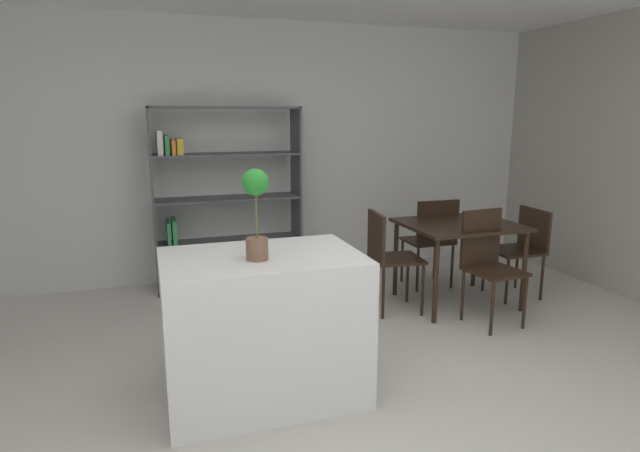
% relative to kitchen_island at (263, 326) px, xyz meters
% --- Properties ---
extents(ground_plane, '(9.49, 9.49, 0.00)m').
position_rel_kitchen_island_xyz_m(ground_plane, '(0.33, -0.34, -0.46)').
color(ground_plane, beige).
extents(back_partition, '(6.90, 0.06, 2.70)m').
position_rel_kitchen_island_xyz_m(back_partition, '(0.33, 2.57, 0.89)').
color(back_partition, silver).
rests_on(back_partition, ground_plane).
extents(kitchen_island, '(1.19, 0.80, 0.91)m').
position_rel_kitchen_island_xyz_m(kitchen_island, '(0.00, 0.00, 0.00)').
color(kitchen_island, white).
rests_on(kitchen_island, ground_plane).
extents(potted_plant_on_island, '(0.15, 0.15, 0.53)m').
position_rel_kitchen_island_xyz_m(potted_plant_on_island, '(-0.04, -0.09, 0.77)').
color(potted_plant_on_island, brown).
rests_on(potted_plant_on_island, kitchen_island).
extents(open_bookshelf, '(1.46, 0.38, 1.82)m').
position_rel_kitchen_island_xyz_m(open_bookshelf, '(0.05, 2.28, 0.49)').
color(open_bookshelf, '#4C4C51').
rests_on(open_bookshelf, ground_plane).
extents(dining_table, '(1.01, 0.87, 0.77)m').
position_rel_kitchen_island_xyz_m(dining_table, '(2.07, 1.07, 0.23)').
color(dining_table, black).
rests_on(dining_table, ground_plane).
extents(dining_chair_far, '(0.45, 0.42, 0.92)m').
position_rel_kitchen_island_xyz_m(dining_chair_far, '(2.07, 1.53, 0.10)').
color(dining_chair_far, black).
rests_on(dining_chair_far, ground_plane).
extents(dining_chair_window_side, '(0.46, 0.46, 0.85)m').
position_rel_kitchen_island_xyz_m(dining_chair_window_side, '(2.79, 1.06, 0.06)').
color(dining_chair_window_side, black).
rests_on(dining_chair_window_side, ground_plane).
extents(dining_chair_near, '(0.45, 0.46, 0.95)m').
position_rel_kitchen_island_xyz_m(dining_chair_near, '(2.06, 0.61, 0.11)').
color(dining_chair_near, black).
rests_on(dining_chair_near, ground_plane).
extents(dining_chair_island_side, '(0.46, 0.46, 0.91)m').
position_rel_kitchen_island_xyz_m(dining_chair_island_side, '(1.35, 1.08, 0.10)').
color(dining_chair_island_side, black).
rests_on(dining_chair_island_side, ground_plane).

